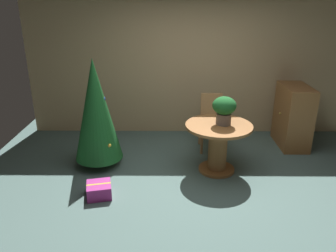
# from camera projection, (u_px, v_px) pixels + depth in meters

# --- Properties ---
(ground_plane) EXTENTS (6.60, 6.60, 0.00)m
(ground_plane) POSITION_uv_depth(u_px,v_px,m) (197.00, 190.00, 4.52)
(ground_plane) COLOR #4C6660
(back_wall_panel) EXTENTS (6.00, 0.10, 2.60)m
(back_wall_panel) POSITION_uv_depth(u_px,v_px,m) (191.00, 64.00, 6.11)
(back_wall_panel) COLOR tan
(back_wall_panel) RESTS_ON ground_plane
(round_dining_table) EXTENTS (0.97, 0.97, 0.74)m
(round_dining_table) POSITION_uv_depth(u_px,v_px,m) (218.00, 142.00, 4.88)
(round_dining_table) COLOR brown
(round_dining_table) RESTS_ON ground_plane
(flower_vase) EXTENTS (0.34, 0.34, 0.41)m
(flower_vase) POSITION_uv_depth(u_px,v_px,m) (224.00, 108.00, 4.71)
(flower_vase) COLOR #665B51
(flower_vase) RESTS_ON round_dining_table
(wooden_chair_far) EXTENTS (0.40, 0.45, 0.94)m
(wooden_chair_far) POSITION_uv_depth(u_px,v_px,m) (212.00, 119.00, 5.65)
(wooden_chair_far) COLOR #B27F4C
(wooden_chair_far) RESTS_ON ground_plane
(holiday_tree) EXTENTS (0.72, 0.72, 1.67)m
(holiday_tree) POSITION_uv_depth(u_px,v_px,m) (96.00, 110.00, 4.89)
(holiday_tree) COLOR brown
(holiday_tree) RESTS_ON ground_plane
(gift_box_purple) EXTENTS (0.37, 0.37, 0.18)m
(gift_box_purple) POSITION_uv_depth(u_px,v_px,m) (99.00, 190.00, 4.36)
(gift_box_purple) COLOR #9E287A
(gift_box_purple) RESTS_ON ground_plane
(wooden_cabinet) EXTENTS (0.47, 0.82, 1.07)m
(wooden_cabinet) POSITION_uv_depth(u_px,v_px,m) (293.00, 116.00, 5.74)
(wooden_cabinet) COLOR brown
(wooden_cabinet) RESTS_ON ground_plane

